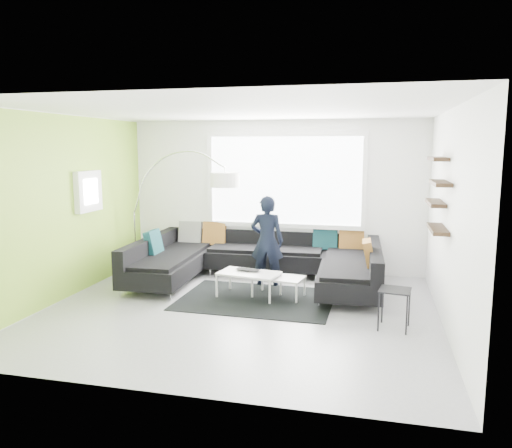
{
  "coord_description": "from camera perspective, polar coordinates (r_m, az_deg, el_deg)",
  "views": [
    {
      "loc": [
        1.83,
        -6.59,
        2.31
      ],
      "look_at": [
        0.03,
        0.9,
        1.12
      ],
      "focal_mm": 35.0,
      "sensor_mm": 36.0,
      "label": 1
    }
  ],
  "objects": [
    {
      "name": "side_table",
      "position": [
        6.7,
        15.51,
        -9.35
      ],
      "size": [
        0.43,
        0.43,
        0.52
      ],
      "primitive_type": "cube",
      "rotation": [
        0.0,
        0.0,
        -0.15
      ],
      "color": "black",
      "rests_on": "ground"
    },
    {
      "name": "laptop",
      "position": [
        7.78,
        -1.08,
        -5.38
      ],
      "size": [
        0.44,
        0.34,
        0.03
      ],
      "primitive_type": "imported",
      "rotation": [
        0.0,
        0.0,
        -0.13
      ],
      "color": "black",
      "rests_on": "coffee_table"
    },
    {
      "name": "person",
      "position": [
        8.32,
        1.26,
        -1.95
      ],
      "size": [
        0.58,
        0.41,
        1.52
      ],
      "primitive_type": "imported",
      "rotation": [
        0.0,
        0.0,
        3.18
      ],
      "color": "black",
      "rests_on": "ground"
    },
    {
      "name": "room_shell",
      "position": [
        7.05,
        -1.27,
        4.73
      ],
      "size": [
        5.54,
        5.04,
        2.82
      ],
      "color": "white",
      "rests_on": "ground"
    },
    {
      "name": "sectional_sofa",
      "position": [
        8.44,
        0.18,
        -4.4
      ],
      "size": [
        4.12,
        2.63,
        0.87
      ],
      "rotation": [
        0.0,
        0.0,
        0.03
      ],
      "color": "black",
      "rests_on": "ground"
    },
    {
      "name": "coffee_table",
      "position": [
        7.79,
        0.88,
        -6.96
      ],
      "size": [
        1.28,
        0.87,
        0.39
      ],
      "primitive_type": "cube",
      "rotation": [
        0.0,
        0.0,
        -0.16
      ],
      "color": "white",
      "rests_on": "ground"
    },
    {
      "name": "arc_lamp",
      "position": [
        9.37,
        -13.78,
        1.3
      ],
      "size": [
        2.25,
        1.26,
        2.25
      ],
      "primitive_type": null,
      "rotation": [
        0.0,
        0.0,
        -0.2
      ],
      "color": "silver",
      "rests_on": "ground"
    },
    {
      "name": "rug",
      "position": [
        7.71,
        0.05,
        -8.59
      ],
      "size": [
        2.34,
        1.72,
        0.01
      ],
      "primitive_type": "cube",
      "rotation": [
        0.0,
        0.0,
        -0.02
      ],
      "color": "black",
      "rests_on": "ground"
    },
    {
      "name": "ground",
      "position": [
        7.22,
        -1.94,
        -9.86
      ],
      "size": [
        5.5,
        5.5,
        0.0
      ],
      "primitive_type": "plane",
      "color": "gray",
      "rests_on": "ground"
    }
  ]
}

